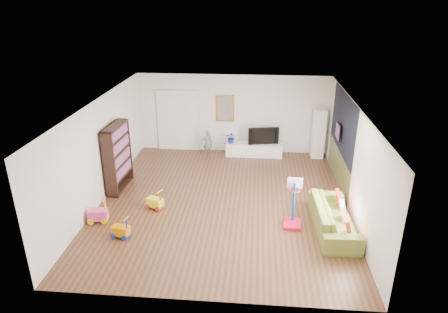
# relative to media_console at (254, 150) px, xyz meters

# --- Properties ---
(floor) EXTENTS (6.50, 7.50, 0.00)m
(floor) POSITION_rel_media_console_xyz_m (-0.78, -3.34, -0.22)
(floor) COLOR brown
(floor) RESTS_ON ground
(ceiling) EXTENTS (6.50, 7.50, 0.00)m
(ceiling) POSITION_rel_media_console_xyz_m (-0.78, -3.34, 2.48)
(ceiling) COLOR white
(ceiling) RESTS_ON ground
(wall_back) EXTENTS (6.50, 0.00, 2.70)m
(wall_back) POSITION_rel_media_console_xyz_m (-0.78, 0.41, 1.13)
(wall_back) COLOR silver
(wall_back) RESTS_ON ground
(wall_front) EXTENTS (6.50, 0.00, 2.70)m
(wall_front) POSITION_rel_media_console_xyz_m (-0.78, -7.09, 1.13)
(wall_front) COLOR silver
(wall_front) RESTS_ON ground
(wall_left) EXTENTS (0.00, 7.50, 2.70)m
(wall_left) POSITION_rel_media_console_xyz_m (-4.03, -3.34, 1.13)
(wall_left) COLOR silver
(wall_left) RESTS_ON ground
(wall_right) EXTENTS (0.00, 7.50, 2.70)m
(wall_right) POSITION_rel_media_console_xyz_m (2.47, -3.34, 1.13)
(wall_right) COLOR silver
(wall_right) RESTS_ON ground
(navy_accent) EXTENTS (0.01, 3.20, 1.70)m
(navy_accent) POSITION_rel_media_console_xyz_m (2.46, -1.94, 1.63)
(navy_accent) COLOR black
(navy_accent) RESTS_ON wall_right
(olive_wainscot) EXTENTS (0.01, 3.20, 1.00)m
(olive_wainscot) POSITION_rel_media_console_xyz_m (2.46, -1.94, 0.28)
(olive_wainscot) COLOR brown
(olive_wainscot) RESTS_ON wall_right
(doorway) EXTENTS (1.45, 0.06, 2.10)m
(doorway) POSITION_rel_media_console_xyz_m (-2.68, 0.37, 0.83)
(doorway) COLOR white
(doorway) RESTS_ON ground
(painting_back) EXTENTS (0.62, 0.06, 0.92)m
(painting_back) POSITION_rel_media_console_xyz_m (-1.03, 0.37, 1.33)
(painting_back) COLOR gold
(painting_back) RESTS_ON wall_back
(artwork_right) EXTENTS (0.04, 0.56, 0.46)m
(artwork_right) POSITION_rel_media_console_xyz_m (2.39, -1.74, 1.33)
(artwork_right) COLOR #7F3F8C
(artwork_right) RESTS_ON wall_right
(media_console) EXTENTS (1.91, 0.50, 0.45)m
(media_console) POSITION_rel_media_console_xyz_m (0.00, 0.00, 0.00)
(media_console) COLOR white
(media_console) RESTS_ON ground
(tall_cabinet) EXTENTS (0.40, 0.40, 1.69)m
(tall_cabinet) POSITION_rel_media_console_xyz_m (2.13, 0.07, 0.62)
(tall_cabinet) COLOR white
(tall_cabinet) RESTS_ON ground
(bookshelf) EXTENTS (0.39, 1.30, 1.89)m
(bookshelf) POSITION_rel_media_console_xyz_m (-3.78, -2.76, 0.72)
(bookshelf) COLOR black
(bookshelf) RESTS_ON ground
(sofa) EXTENTS (0.95, 2.26, 0.65)m
(sofa) POSITION_rel_media_console_xyz_m (1.95, -4.45, 0.10)
(sofa) COLOR olive
(sofa) RESTS_ON ground
(basketball_hoop) EXTENTS (0.45, 0.53, 1.21)m
(basketball_hoop) POSITION_rel_media_console_xyz_m (1.00, -4.39, 0.38)
(basketball_hoop) COLOR red
(basketball_hoop) RESTS_ON ground
(ride_on_yellow) EXTENTS (0.48, 0.39, 0.55)m
(ride_on_yellow) POSITION_rel_media_console_xyz_m (-2.50, -3.85, 0.05)
(ride_on_yellow) COLOR yellow
(ride_on_yellow) RESTS_ON ground
(ride_on_orange) EXTENTS (0.44, 0.32, 0.53)m
(ride_on_orange) POSITION_rel_media_console_xyz_m (-2.96, -5.21, 0.04)
(ride_on_orange) COLOR orange
(ride_on_orange) RESTS_ON ground
(ride_on_pink) EXTENTS (0.50, 0.35, 0.61)m
(ride_on_pink) POSITION_rel_media_console_xyz_m (-3.73, -4.61, 0.08)
(ride_on_pink) COLOR #ED3E90
(ride_on_pink) RESTS_ON ground
(child) EXTENTS (0.39, 0.32, 0.92)m
(child) POSITION_rel_media_console_xyz_m (-1.59, -0.10, 0.24)
(child) COLOR slate
(child) RESTS_ON ground
(tv) EXTENTS (1.05, 0.33, 0.60)m
(tv) POSITION_rel_media_console_xyz_m (0.29, 0.05, 0.52)
(tv) COLOR black
(tv) RESTS_ON media_console
(vase_plant) EXTENTS (0.42, 0.38, 0.41)m
(vase_plant) POSITION_rel_media_console_xyz_m (-0.78, -0.04, 0.43)
(vase_plant) COLOR navy
(vase_plant) RESTS_ON media_console
(pillow_left) EXTENTS (0.12, 0.35, 0.35)m
(pillow_left) POSITION_rel_media_console_xyz_m (2.13, -5.08, 0.29)
(pillow_left) COLOR #D24D23
(pillow_left) RESTS_ON sofa
(pillow_center) EXTENTS (0.15, 0.41, 0.40)m
(pillow_center) POSITION_rel_media_console_xyz_m (2.15, -4.45, 0.29)
(pillow_center) COLOR white
(pillow_center) RESTS_ON sofa
(pillow_right) EXTENTS (0.11, 0.37, 0.36)m
(pillow_right) POSITION_rel_media_console_xyz_m (2.16, -3.84, 0.29)
(pillow_right) COLOR #AD1417
(pillow_right) RESTS_ON sofa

